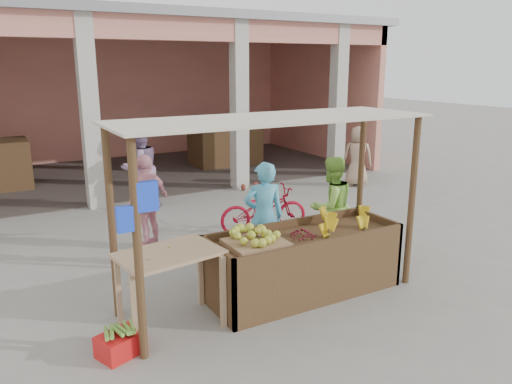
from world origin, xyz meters
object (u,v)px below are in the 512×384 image
side_table (169,264)px  vendor_green (331,204)px  vendor_blue (264,213)px  motorcycle (264,209)px  red_crate (121,344)px  fruit_stall (304,265)px

side_table → vendor_green: 3.15m
vendor_blue → vendor_green: vendor_blue is taller
side_table → vendor_blue: bearing=17.8°
vendor_blue → motorcycle: size_ratio=1.03×
side_table → vendor_green: size_ratio=0.73×
red_crate → motorcycle: 4.32m
fruit_stall → motorcycle: (0.80, 2.43, 0.05)m
red_crate → motorcycle: motorcycle is taller
fruit_stall → red_crate: size_ratio=5.62×
vendor_blue → side_table: bearing=44.0°
side_table → motorcycle: side_table is taller
red_crate → vendor_blue: size_ratio=0.26×
fruit_stall → side_table: bearing=178.5°
red_crate → vendor_green: size_ratio=0.27×
fruit_stall → vendor_blue: 1.06m
fruit_stall → motorcycle: 2.56m
fruit_stall → motorcycle: motorcycle is taller
red_crate → vendor_blue: bearing=5.4°
side_table → motorcycle: size_ratio=0.73×
side_table → vendor_blue: 2.00m
fruit_stall → vendor_blue: size_ratio=1.47×
fruit_stall → motorcycle: size_ratio=1.52×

